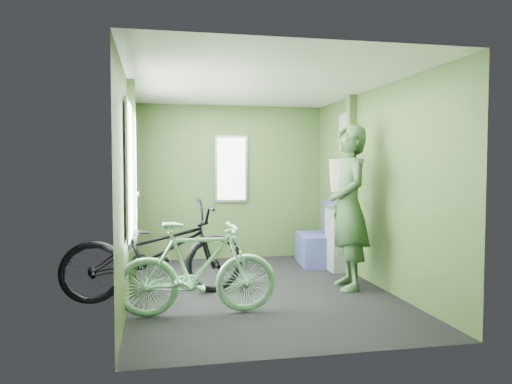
% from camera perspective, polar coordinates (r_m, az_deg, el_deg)
% --- Properties ---
extents(room, '(4.00, 4.02, 2.31)m').
position_cam_1_polar(room, '(5.58, -0.25, 3.41)').
color(room, black).
rests_on(room, ground).
extents(bicycle_black, '(2.04, 1.12, 1.08)m').
position_cam_1_polar(bicycle_black, '(5.47, -11.30, -11.85)').
color(bicycle_black, black).
rests_on(bicycle_black, ground).
extents(bicycle_mint, '(1.49, 0.53, 0.94)m').
position_cam_1_polar(bicycle_mint, '(4.80, -6.67, -13.91)').
color(bicycle_mint, '#8CD8A8').
rests_on(bicycle_mint, ground).
extents(passenger, '(0.50, 0.73, 1.86)m').
position_cam_1_polar(passenger, '(5.74, 10.55, -1.71)').
color(passenger, '#32502B').
rests_on(passenger, ground).
extents(waste_box, '(0.26, 0.36, 0.87)m').
position_cam_1_polar(waste_box, '(6.74, 9.39, -5.23)').
color(waste_box, gray).
rests_on(waste_box, ground).
extents(bench_seat, '(0.57, 0.90, 0.90)m').
position_cam_1_polar(bench_seat, '(7.21, 7.05, -6.04)').
color(bench_seat, navy).
rests_on(bench_seat, ground).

